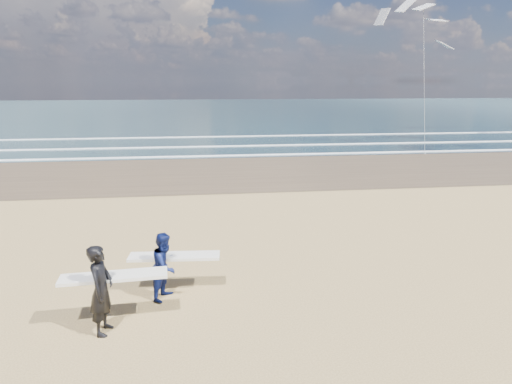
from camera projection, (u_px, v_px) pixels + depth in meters
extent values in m
cube|color=#503C2A|center=(504.00, 163.00, 28.98)|extent=(220.00, 12.00, 0.01)
cube|color=#172C33|center=(305.00, 110.00, 81.00)|extent=(220.00, 100.00, 0.02)
cube|color=white|center=(462.00, 151.00, 33.60)|extent=(220.00, 0.50, 0.05)
cube|color=white|center=(430.00, 142.00, 38.12)|extent=(220.00, 0.50, 0.05)
cube|color=white|center=(397.00, 134.00, 44.38)|extent=(220.00, 0.50, 0.05)
imported|color=black|center=(101.00, 290.00, 9.22)|extent=(0.54, 0.75, 1.90)
cube|color=white|center=(114.00, 276.00, 9.55)|extent=(2.23, 0.67, 0.07)
imported|color=#0D174A|center=(165.00, 266.00, 10.77)|extent=(0.90, 0.98, 1.62)
cube|color=white|center=(174.00, 256.00, 11.11)|extent=(2.23, 0.68, 0.07)
cube|color=slate|center=(425.00, 153.00, 32.38)|extent=(0.12, 0.12, 0.10)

